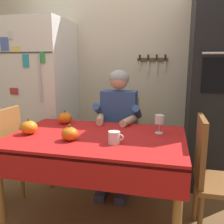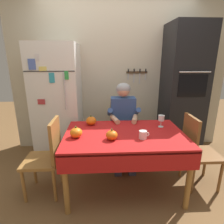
# 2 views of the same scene
# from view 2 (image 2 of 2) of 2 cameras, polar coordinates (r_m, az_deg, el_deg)

# --- Properties ---
(ground_plane) EXTENTS (10.00, 10.00, 0.00)m
(ground_plane) POSITION_cam_2_polar(r_m,az_deg,el_deg) (2.48, 3.87, -23.48)
(ground_plane) COLOR brown
(ground_plane) RESTS_ON ground
(back_wall_assembly) EXTENTS (3.70, 0.13, 2.60)m
(back_wall_assembly) POSITION_cam_2_polar(r_m,az_deg,el_deg) (3.26, 2.41, 11.43)
(back_wall_assembly) COLOR beige
(back_wall_assembly) RESTS_ON ground
(refrigerator) EXTENTS (0.68, 0.71, 1.80)m
(refrigerator) POSITION_cam_2_polar(r_m,az_deg,el_deg) (3.00, -16.34, 2.59)
(refrigerator) COLOR white
(refrigerator) RESTS_ON ground
(wall_oven) EXTENTS (0.60, 0.64, 2.10)m
(wall_oven) POSITION_cam_2_polar(r_m,az_deg,el_deg) (3.21, 21.15, 5.74)
(wall_oven) COLOR black
(wall_oven) RESTS_ON ground
(dining_table) EXTENTS (1.40, 0.90, 0.74)m
(dining_table) POSITION_cam_2_polar(r_m,az_deg,el_deg) (2.18, 3.98, -8.85)
(dining_table) COLOR #9E6B33
(dining_table) RESTS_ON ground
(chair_behind_person) EXTENTS (0.40, 0.40, 0.93)m
(chair_behind_person) POSITION_cam_2_polar(r_m,az_deg,el_deg) (2.97, 3.07, -4.79)
(chair_behind_person) COLOR tan
(chair_behind_person) RESTS_ON ground
(seated_person) EXTENTS (0.47, 0.55, 1.25)m
(seated_person) POSITION_cam_2_polar(r_m,az_deg,el_deg) (2.72, 3.56, -1.80)
(seated_person) COLOR #38384C
(seated_person) RESTS_ON ground
(chair_right_side) EXTENTS (0.40, 0.40, 0.93)m
(chair_right_side) POSITION_cam_2_polar(r_m,az_deg,el_deg) (2.53, 24.84, -10.32)
(chair_right_side) COLOR brown
(chair_right_side) RESTS_ON ground
(chair_left_side) EXTENTS (0.40, 0.40, 0.93)m
(chair_left_side) POSITION_cam_2_polar(r_m,az_deg,el_deg) (2.31, -19.35, -12.29)
(chair_left_side) COLOR #9E6B33
(chair_left_side) RESTS_ON ground
(coffee_mug) EXTENTS (0.11, 0.09, 0.09)m
(coffee_mug) POSITION_cam_2_polar(r_m,az_deg,el_deg) (2.04, 9.67, -6.98)
(coffee_mug) COLOR white
(coffee_mug) RESTS_ON dining_table
(wine_glass) EXTENTS (0.08, 0.08, 0.16)m
(wine_glass) POSITION_cam_2_polar(r_m,az_deg,el_deg) (2.40, 15.12, -1.98)
(wine_glass) COLOR white
(wine_glass) RESTS_ON dining_table
(pumpkin_large) EXTENTS (0.13, 0.13, 0.12)m
(pumpkin_large) POSITION_cam_2_polar(r_m,az_deg,el_deg) (1.99, -0.08, -7.22)
(pumpkin_large) COLOR orange
(pumpkin_large) RESTS_ON dining_table
(pumpkin_medium) EXTENTS (0.13, 0.13, 0.13)m
(pumpkin_medium) POSITION_cam_2_polar(r_m,az_deg,el_deg) (2.42, -6.54, -2.74)
(pumpkin_medium) COLOR orange
(pumpkin_medium) RESTS_ON dining_table
(pumpkin_small) EXTENTS (0.13, 0.13, 0.13)m
(pumpkin_small) POSITION_cam_2_polar(r_m,az_deg,el_deg) (2.08, -11.13, -6.33)
(pumpkin_small) COLOR orange
(pumpkin_small) RESTS_ON dining_table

